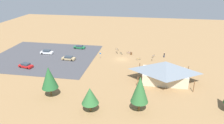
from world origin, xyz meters
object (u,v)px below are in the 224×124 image
car_green_near_entry (79,47)px  car_red_far_end (26,65)px  bicycle_silver_near_porch (152,59)px  bicycle_blue_edge_south (153,56)px  trash_bin (131,54)px  bicycle_purple_near_sign (129,53)px  lot_sign (100,55)px  pine_east (49,78)px  bicycle_white_lone_west (117,49)px  car_white_back_corner (47,52)px  bike_pavilion (165,70)px  bicycle_yellow_yard_front (138,59)px  visitor_by_pavilion (164,55)px  bicycle_black_edge_north (117,53)px  pine_mideast (90,96)px  car_tan_by_curb (69,58)px  pine_center (140,89)px  bicycle_teal_yard_center (121,53)px

car_green_near_entry → car_red_far_end: bearing=62.8°
bicycle_silver_near_porch → bicycle_blue_edge_south: bearing=-98.9°
trash_bin → bicycle_purple_near_sign: (0.88, -0.80, -0.06)m
bicycle_purple_near_sign → bicycle_blue_edge_south: 8.92m
lot_sign → bicycle_purple_near_sign: bearing=-144.8°
trash_bin → bicycle_silver_near_porch: size_ratio=0.51×
pine_east → bicycle_white_lone_west: pine_east is taller
car_white_back_corner → car_green_near_entry: size_ratio=0.99×
bicycle_blue_edge_south → car_green_near_entry: car_green_near_entry is taller
bike_pavilion → bicycle_yellow_yard_front: 16.52m
pine_east → bicycle_yellow_yard_front: (-18.94, -26.58, -4.46)m
bike_pavilion → car_green_near_entry: bearing=-36.4°
bicycle_white_lone_west → visitor_by_pavilion: 17.82m
bicycle_blue_edge_south → bicycle_black_edge_north: bearing=-7.2°
pine_mideast → car_green_near_entry: bearing=-69.0°
lot_sign → trash_bin: bearing=-150.5°
bicycle_blue_edge_south → car_red_far_end: car_red_far_end is taller
lot_sign → car_tan_by_curb: lot_sign is taller
bicycle_purple_near_sign → pine_center: bearing=98.9°
pine_center → car_red_far_end: pine_center is taller
bicycle_black_edge_north → car_tan_by_curb: size_ratio=0.32×
car_white_back_corner → car_tan_by_curb: car_white_back_corner is taller
bicycle_silver_near_porch → bicycle_black_edge_north: bicycle_silver_near_porch is taller
trash_bin → pine_center: size_ratio=0.11×
bicycle_teal_yard_center → car_red_far_end: car_red_far_end is taller
pine_east → car_green_near_entry: bearing=-83.0°
bike_pavilion → pine_mideast: 22.82m
car_red_far_end → car_tan_by_curb: size_ratio=1.02×
bicycle_purple_near_sign → car_tan_by_curb: size_ratio=0.38×
bicycle_black_edge_north → visitor_by_pavilion: size_ratio=0.82×
bicycle_blue_edge_south → car_red_far_end: size_ratio=0.35×
bicycle_yellow_yard_front → bicycle_teal_yard_center: bearing=-34.7°
trash_bin → bicycle_yellow_yard_front: (-2.84, 4.78, -0.09)m
bicycle_black_edge_north → pine_east: bearing=71.3°
bicycle_teal_yard_center → bicycle_black_edge_north: size_ratio=0.97×
bicycle_black_edge_north → car_tan_by_curb: (14.94, 9.17, 0.33)m
bicycle_black_edge_north → car_green_near_entry: car_green_near_entry is taller
trash_bin → pine_mideast: pine_mideast is taller
bike_pavilion → bicycle_teal_yard_center: size_ratio=9.76×
bicycle_teal_yard_center → pine_center: bearing=103.7°
bicycle_teal_yard_center → visitor_by_pavilion: (-15.09, 0.41, 0.56)m
bicycle_purple_near_sign → visitor_by_pavilion: 12.44m
bike_pavilion → bicycle_yellow_yard_front: bearing=-62.3°
pine_center → bicycle_teal_yard_center: pine_center is taller
bicycle_purple_near_sign → car_green_near_entry: (19.52, -2.69, 0.31)m
bicycle_silver_near_porch → car_green_near_entry: (27.70, -7.91, 0.30)m
bicycle_silver_near_porch → car_red_far_end: size_ratio=0.38×
bicycle_white_lone_west → car_green_near_entry: size_ratio=0.31×
bicycle_blue_edge_south → car_white_back_corner: bearing=4.8°
bicycle_teal_yard_center → car_green_near_entry: (16.77, -3.79, 0.32)m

